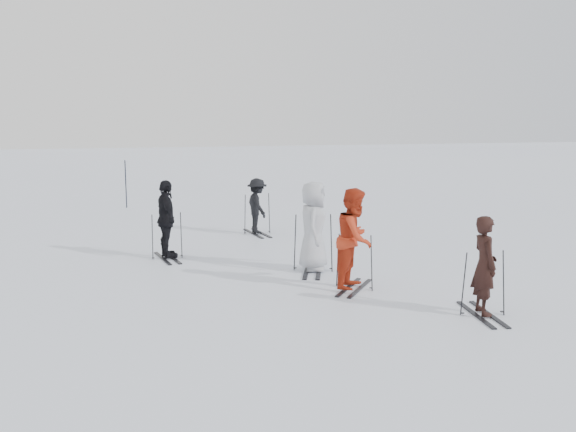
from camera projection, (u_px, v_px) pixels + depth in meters
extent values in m
plane|color=silver|center=(300.00, 265.00, 14.94)|extent=(120.00, 120.00, 0.00)
imported|color=black|center=(484.00, 267.00, 11.01)|extent=(0.51, 0.69, 1.72)
imported|color=#B32D14|center=(355.00, 240.00, 12.72)|extent=(1.20, 1.23, 2.00)
imported|color=#ADB0B7|center=(313.00, 227.00, 14.21)|extent=(0.94, 1.13, 1.98)
imported|color=black|center=(166.00, 220.00, 15.45)|extent=(0.61, 1.16, 1.88)
imported|color=black|center=(257.00, 207.00, 18.78)|extent=(0.70, 1.09, 1.61)
cylinder|color=black|center=(126.00, 184.00, 24.19)|extent=(0.05, 0.05, 1.80)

